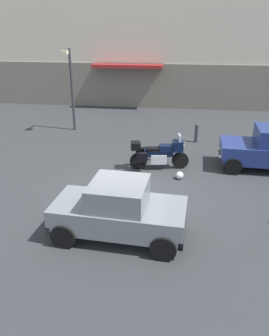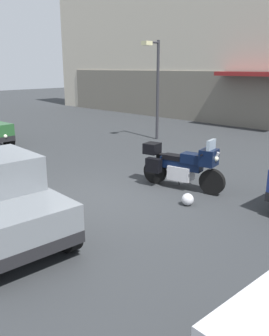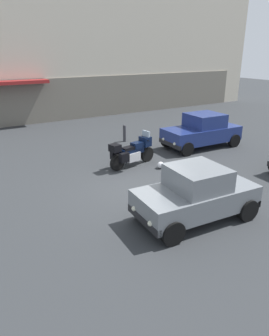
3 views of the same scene
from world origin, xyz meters
The scene contains 7 objects.
ground_plane centered at (0.00, 0.00, 0.00)m, with size 80.00×80.00×0.00m, color #2D3033.
building_facade_rear centered at (0.00, 13.40, 5.27)m, with size 36.94×3.40×10.63m.
motorcycle centered at (0.86, 2.15, 0.62)m, with size 2.25×0.95×1.36m.
helmet centered at (1.70, 1.31, 0.14)m, with size 0.28×0.28×0.28m, color silver.
car_compact_side centered at (0.17, -2.46, 0.77)m, with size 3.55×1.90×1.56m.
streetlamp_curbside centered at (-3.85, 6.53, 2.53)m, with size 0.28×0.94×4.07m.
bollard_curbside centered at (2.40, 5.52, 0.47)m, with size 0.16×0.16×0.89m.
Camera 1 is at (1.58, -9.87, 5.22)m, focal length 36.14 mm.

